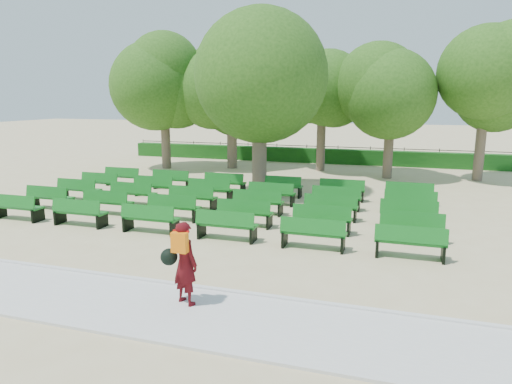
% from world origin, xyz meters
% --- Properties ---
extents(ground, '(120.00, 120.00, 0.00)m').
position_xyz_m(ground, '(0.00, 0.00, 0.00)').
color(ground, tan).
extents(paving, '(30.00, 2.20, 0.06)m').
position_xyz_m(paving, '(0.00, -7.40, 0.03)').
color(paving, silver).
rests_on(paving, ground).
extents(curb, '(30.00, 0.12, 0.10)m').
position_xyz_m(curb, '(0.00, -6.25, 0.05)').
color(curb, silver).
rests_on(curb, ground).
extents(hedge, '(26.00, 0.70, 0.90)m').
position_xyz_m(hedge, '(0.00, 14.00, 0.45)').
color(hedge, '#154C14').
rests_on(hedge, ground).
extents(fence, '(26.00, 0.10, 1.02)m').
position_xyz_m(fence, '(0.00, 14.40, 0.00)').
color(fence, black).
rests_on(fence, ground).
extents(tree_line, '(21.80, 6.80, 7.04)m').
position_xyz_m(tree_line, '(0.00, 10.00, 0.00)').
color(tree_line, '#2F5E19').
rests_on(tree_line, ground).
extents(bench_array, '(1.78, 0.56, 1.12)m').
position_xyz_m(bench_array, '(-1.21, 0.40, 0.09)').
color(bench_array, '#12691B').
rests_on(bench_array, ground).
extents(tree_among, '(5.26, 5.26, 7.46)m').
position_xyz_m(tree_among, '(-0.86, 3.41, 5.06)').
color(tree_among, brown).
rests_on(tree_among, ground).
extents(person, '(0.84, 0.61, 1.68)m').
position_xyz_m(person, '(0.77, -7.02, 0.93)').
color(person, '#480A0E').
rests_on(person, ground).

